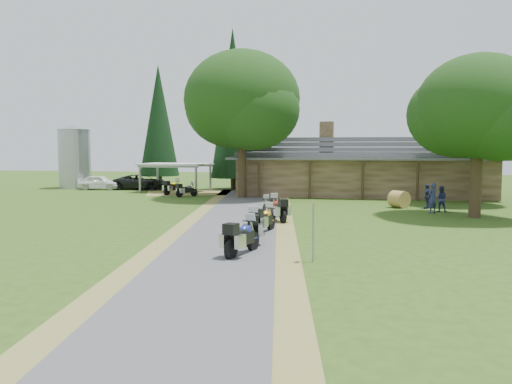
% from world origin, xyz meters
% --- Properties ---
extents(ground, '(120.00, 120.00, 0.00)m').
position_xyz_m(ground, '(0.00, 0.00, 0.00)').
color(ground, '#2D4D15').
rests_on(ground, ground).
extents(driveway, '(51.95, 51.95, 0.00)m').
position_xyz_m(driveway, '(-0.50, 4.00, 0.00)').
color(driveway, '#414043').
rests_on(driveway, ground).
extents(lodge, '(21.40, 9.40, 4.90)m').
position_xyz_m(lodge, '(6.00, 24.00, 2.45)').
color(lodge, brown).
rests_on(lodge, ground).
extents(silo, '(3.10, 3.10, 6.21)m').
position_xyz_m(silo, '(-21.61, 25.88, 3.11)').
color(silo, gray).
rests_on(silo, ground).
extents(carport, '(6.25, 4.48, 2.56)m').
position_xyz_m(carport, '(-10.29, 23.37, 1.28)').
color(carport, silver).
rests_on(carport, ground).
extents(car_white_sedan, '(2.68, 5.36, 1.73)m').
position_xyz_m(car_white_sedan, '(-18.21, 24.39, 0.86)').
color(car_white_sedan, white).
rests_on(car_white_sedan, ground).
extents(car_dark_suv, '(2.50, 5.65, 2.14)m').
position_xyz_m(car_dark_suv, '(-14.38, 25.20, 1.07)').
color(car_dark_suv, black).
rests_on(car_dark_suv, ground).
extents(motorcycle_row_a, '(1.27, 2.22, 1.44)m').
position_xyz_m(motorcycle_row_a, '(1.19, -1.56, 0.72)').
color(motorcycle_row_a, navy).
rests_on(motorcycle_row_a, ground).
extents(motorcycle_row_b, '(1.05, 2.18, 1.43)m').
position_xyz_m(motorcycle_row_b, '(1.12, 0.87, 0.72)').
color(motorcycle_row_b, '#A7ABAF').
rests_on(motorcycle_row_b, ground).
extents(motorcycle_row_c, '(1.09, 2.08, 1.35)m').
position_xyz_m(motorcycle_row_c, '(1.18, 3.31, 0.68)').
color(motorcycle_row_c, gold).
rests_on(motorcycle_row_c, ground).
extents(motorcycle_row_d, '(1.57, 2.16, 1.42)m').
position_xyz_m(motorcycle_row_d, '(1.25, 7.18, 0.71)').
color(motorcycle_row_d, '#B52F17').
rests_on(motorcycle_row_d, ground).
extents(motorcycle_row_e, '(1.33, 1.79, 1.19)m').
position_xyz_m(motorcycle_row_e, '(0.49, 8.93, 0.59)').
color(motorcycle_row_e, black).
rests_on(motorcycle_row_e, ground).
extents(motorcycle_carport_a, '(1.29, 2.09, 1.36)m').
position_xyz_m(motorcycle_carport_a, '(-9.63, 20.77, 0.68)').
color(motorcycle_carport_a, '#E4C200').
rests_on(motorcycle_carport_a, ground).
extents(motorcycle_carport_b, '(1.55, 1.75, 1.21)m').
position_xyz_m(motorcycle_carport_b, '(-7.89, 19.22, 0.61)').
color(motorcycle_carport_b, slate).
rests_on(motorcycle_carport_b, ground).
extents(person_a, '(0.74, 0.73, 2.14)m').
position_xyz_m(person_a, '(9.91, 12.04, 1.07)').
color(person_a, navy).
rests_on(person_a, ground).
extents(person_b, '(0.57, 0.44, 1.88)m').
position_xyz_m(person_b, '(10.53, 12.85, 0.94)').
color(person_b, navy).
rests_on(person_b, ground).
extents(person_c, '(0.57, 0.65, 1.88)m').
position_xyz_m(person_c, '(9.97, 14.41, 0.94)').
color(person_c, navy).
rests_on(person_c, ground).
extents(hay_bale, '(1.51, 1.50, 1.11)m').
position_xyz_m(hay_bale, '(8.24, 14.66, 0.56)').
color(hay_bale, olive).
rests_on(hay_bale, ground).
extents(sign_post, '(0.37, 0.06, 2.06)m').
position_xyz_m(sign_post, '(3.80, -2.23, 1.03)').
color(sign_post, gray).
rests_on(sign_post, ground).
extents(oak_lodge_left, '(9.01, 9.01, 12.35)m').
position_xyz_m(oak_lodge_left, '(-3.29, 19.14, 6.17)').
color(oak_lodge_left, black).
rests_on(oak_lodge_left, ground).
extents(oak_lodge_right, '(6.34, 6.34, 11.33)m').
position_xyz_m(oak_lodge_right, '(13.74, 18.20, 5.67)').
color(oak_lodge_right, black).
rests_on(oak_lodge_right, ground).
extents(oak_driveway, '(6.83, 6.83, 10.03)m').
position_xyz_m(oak_driveway, '(11.98, 10.61, 5.01)').
color(oak_driveway, black).
rests_on(oak_driveway, ground).
extents(cedar_near, '(4.24, 4.24, 15.12)m').
position_xyz_m(cedar_near, '(-5.89, 27.13, 7.56)').
color(cedar_near, black).
rests_on(cedar_near, ground).
extents(cedar_far, '(4.05, 4.05, 12.47)m').
position_xyz_m(cedar_far, '(-14.39, 29.92, 6.24)').
color(cedar_far, black).
rests_on(cedar_far, ground).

